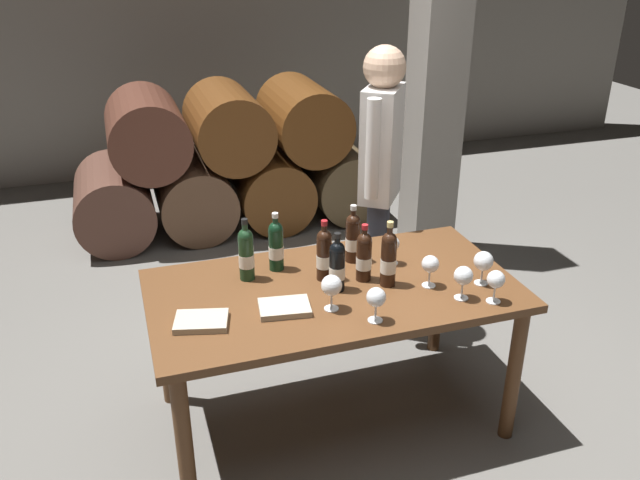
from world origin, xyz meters
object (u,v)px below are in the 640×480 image
dining_table (333,304)px  wine_glass_5 (376,298)px  wine_bottle_4 (337,265)px  tasting_notebook (285,308)px  leather_ledger (201,321)px  sommelier_presenting (381,167)px  wine_glass_0 (332,286)px  wine_bottle_3 (246,253)px  wine_bottle_1 (364,256)px  wine_glass_6 (483,262)px  wine_bottle_5 (389,258)px  wine_bottle_0 (324,254)px  wine_glass_1 (430,265)px  wine_glass_2 (463,276)px  wine_glass_3 (392,245)px  wine_bottle_2 (353,237)px  wine_bottle_6 (276,245)px  wine_glass_4 (496,280)px

dining_table → wine_glass_5: 0.40m
wine_bottle_4 → tasting_notebook: 0.32m
wine_glass_5 → leather_ledger: wine_glass_5 is taller
wine_glass_5 → sommelier_presenting: 1.19m
wine_glass_0 → dining_table: bearing=68.7°
wine_bottle_3 → tasting_notebook: wine_bottle_3 is taller
wine_bottle_4 → wine_glass_0: bearing=-116.9°
dining_table → wine_bottle_1: 0.27m
wine_bottle_1 → leather_ledger: wine_bottle_1 is taller
wine_bottle_4 → wine_glass_6: wine_bottle_4 is taller
leather_ledger → sommelier_presenting: size_ratio=0.13×
dining_table → wine_glass_5: bearing=-77.6°
wine_bottle_5 → sommelier_presenting: sommelier_presenting is taller
wine_bottle_0 → wine_glass_1: size_ratio=1.94×
wine_glass_1 → wine_glass_2: 0.17m
wine_glass_2 → wine_glass_3: size_ratio=1.09×
wine_bottle_0 → wine_glass_0: 0.28m
wine_bottle_2 → wine_glass_0: (-0.25, -0.41, -0.01)m
dining_table → wine_bottle_2: size_ratio=5.70×
wine_glass_1 → sommelier_presenting: (0.11, 0.88, 0.17)m
wine_glass_0 → sommelier_presenting: bearing=56.9°
wine_bottle_0 → wine_glass_0: (-0.06, -0.27, -0.01)m
wine_bottle_2 → wine_bottle_6: 0.38m
wine_bottle_4 → wine_bottle_5: (0.24, -0.03, 0.01)m
wine_glass_4 → wine_glass_5: bearing=178.5°
wine_bottle_0 → wine_glass_5: wine_bottle_0 is taller
wine_bottle_5 → wine_glass_2: (0.27, -0.22, -0.02)m
wine_bottle_4 → tasting_notebook: (-0.28, -0.10, -0.11)m
wine_glass_2 → wine_glass_6: (0.16, 0.09, 0.00)m
wine_glass_4 → wine_bottle_6: bearing=144.3°
wine_glass_0 → wine_glass_5: size_ratio=1.05×
wine_bottle_5 → wine_glass_2: 0.35m
wine_glass_4 → wine_glass_1: bearing=133.7°
dining_table → wine_glass_3: wine_glass_3 is taller
wine_bottle_0 → wine_bottle_6: 0.25m
wine_glass_4 → wine_glass_3: bearing=120.5°
wine_glass_1 → wine_bottle_1: bearing=149.9°
wine_bottle_4 → wine_glass_6: bearing=-13.2°
dining_table → sommelier_presenting: size_ratio=0.99×
wine_bottle_6 → wine_glass_3: size_ratio=2.02×
wine_glass_0 → wine_glass_6: (0.74, 0.00, -0.00)m
dining_table → wine_glass_1: (0.42, -0.13, 0.20)m
wine_glass_2 → leather_ledger: bearing=172.8°
wine_glass_6 → tasting_notebook: (-0.94, 0.05, -0.10)m
wine_glass_6 → wine_bottle_2: bearing=140.3°
wine_glass_1 → dining_table: bearing=163.1°
wine_glass_1 → wine_glass_6: 0.25m
wine_bottle_6 → wine_glass_5: bearing=-64.6°
wine_glass_2 → wine_bottle_5: bearing=140.3°
wine_glass_4 → tasting_notebook: 0.93m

